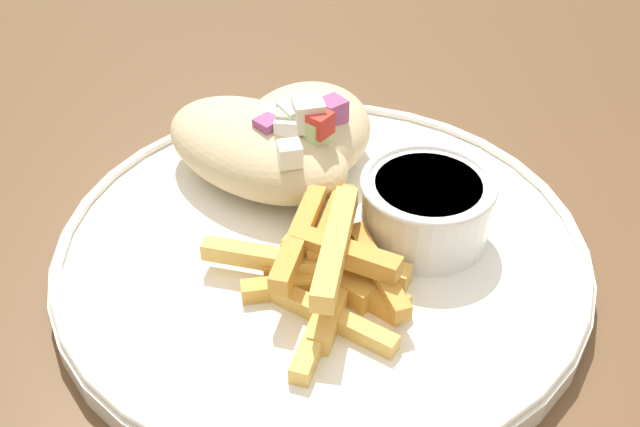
% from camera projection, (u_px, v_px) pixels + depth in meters
% --- Properties ---
extents(table, '(1.36, 1.36, 0.78)m').
position_uv_depth(table, '(303.00, 352.00, 0.47)').
color(table, brown).
rests_on(table, ground_plane).
extents(plate, '(0.30, 0.30, 0.02)m').
position_uv_depth(plate, '(320.00, 246.00, 0.43)').
color(plate, white).
rests_on(plate, table).
extents(pita_sandwich_near, '(0.15, 0.12, 0.06)m').
position_uv_depth(pita_sandwich_near, '(258.00, 147.00, 0.46)').
color(pita_sandwich_near, beige).
rests_on(pita_sandwich_near, plate).
extents(pita_sandwich_far, '(0.13, 0.13, 0.06)m').
position_uv_depth(pita_sandwich_far, '(305.00, 132.00, 0.47)').
color(pita_sandwich_far, beige).
rests_on(pita_sandwich_far, plate).
extents(fries_pile, '(0.11, 0.10, 0.04)m').
position_uv_depth(fries_pile, '(332.00, 269.00, 0.39)').
color(fries_pile, gold).
rests_on(fries_pile, plate).
extents(sauce_ramekin, '(0.08, 0.08, 0.04)m').
position_uv_depth(sauce_ramekin, '(426.00, 205.00, 0.42)').
color(sauce_ramekin, white).
rests_on(sauce_ramekin, plate).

